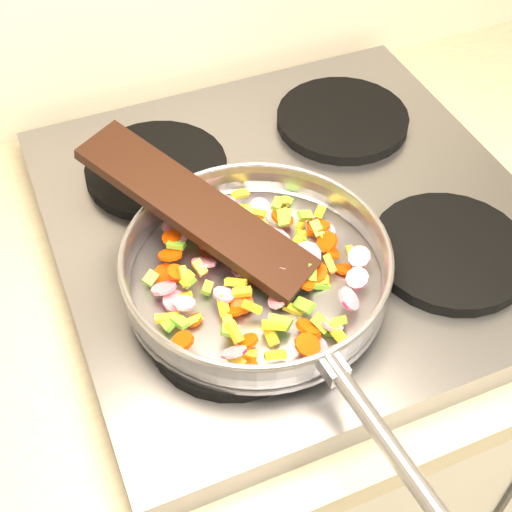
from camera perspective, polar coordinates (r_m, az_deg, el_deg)
name	(u,v)px	position (r m, az deg, el deg)	size (l,w,h in m)	color
cooktop	(294,223)	(0.93, 3.08, 2.64)	(0.60, 0.60, 0.04)	#939399
grate_fl	(233,324)	(0.79, -1.85, -5.46)	(0.19, 0.19, 0.02)	black
grate_fr	(450,251)	(0.89, 15.25, 0.37)	(0.19, 0.19, 0.02)	black
grate_bl	(157,169)	(0.97, -7.96, 6.93)	(0.19, 0.19, 0.02)	black
grate_br	(342,119)	(1.05, 6.93, 10.82)	(0.19, 0.19, 0.02)	black
saute_pan	(257,267)	(0.79, 0.09, -0.91)	(0.33, 0.51, 0.05)	#9E9EA5
vegetable_heap	(253,266)	(0.80, -0.25, -0.84)	(0.25, 0.27, 0.05)	#C6134D
wooden_spatula	(196,208)	(0.82, -4.85, 3.81)	(0.30, 0.07, 0.01)	black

